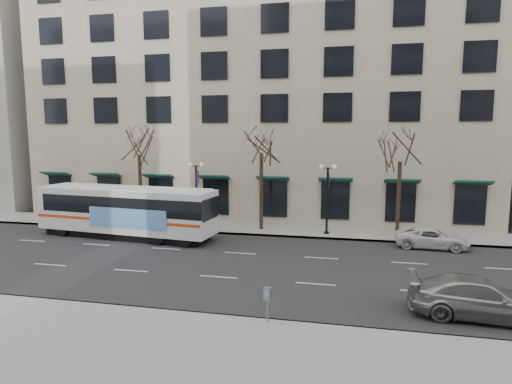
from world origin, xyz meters
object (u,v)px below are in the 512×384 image
(silver_car, at_px, (481,298))
(pay_station, at_px, (268,297))
(tree_far_right, at_px, (401,148))
(lamp_post_left, at_px, (196,192))
(lamp_post_right, at_px, (327,196))
(white_pickup, at_px, (432,238))
(tree_far_mid, at_px, (261,140))
(tree_far_left, at_px, (139,143))
(city_bus, at_px, (127,210))

(silver_car, bearing_deg, pay_station, 110.15)
(tree_far_right, relative_size, silver_car, 1.45)
(tree_far_right, distance_m, lamp_post_left, 15.40)
(lamp_post_right, distance_m, white_pickup, 7.54)
(tree_far_mid, distance_m, lamp_post_right, 6.41)
(lamp_post_left, height_order, silver_car, lamp_post_left)
(tree_far_left, relative_size, city_bus, 0.62)
(tree_far_left, xyz_separation_m, tree_far_right, (20.00, 0.00, -0.28))
(tree_far_left, height_order, silver_car, tree_far_left)
(tree_far_mid, bearing_deg, white_pickup, -12.33)
(tree_far_right, bearing_deg, pay_station, -111.96)
(tree_far_mid, height_order, city_bus, tree_far_mid)
(tree_far_mid, xyz_separation_m, lamp_post_right, (5.01, -0.60, -3.96))
(tree_far_right, bearing_deg, lamp_post_left, -177.71)
(lamp_post_right, bearing_deg, tree_far_right, 6.85)
(city_bus, distance_m, silver_car, 22.90)
(lamp_post_left, distance_m, white_pickup, 17.16)
(tree_far_left, relative_size, tree_far_right, 1.03)
(lamp_post_left, bearing_deg, tree_far_left, 173.17)
(tree_far_left, bearing_deg, lamp_post_left, -6.83)
(lamp_post_left, bearing_deg, silver_car, -37.80)
(city_bus, relative_size, pay_station, 10.02)
(lamp_post_right, distance_m, city_bus, 14.47)
(tree_far_left, xyz_separation_m, city_bus, (0.99, -4.05, -4.73))
(tree_far_right, bearing_deg, tree_far_left, 180.00)
(tree_far_left, height_order, lamp_post_left, tree_far_left)
(silver_car, bearing_deg, lamp_post_left, 55.52)
(silver_car, bearing_deg, white_pickup, 2.64)
(tree_far_left, relative_size, pay_station, 6.16)
(lamp_post_left, height_order, city_bus, lamp_post_left)
(lamp_post_left, bearing_deg, white_pickup, -6.75)
(lamp_post_left, xyz_separation_m, city_bus, (-4.02, -3.45, -0.97))
(tree_far_right, relative_size, lamp_post_left, 1.55)
(lamp_post_right, distance_m, pay_station, 15.68)
(tree_far_left, xyz_separation_m, pay_station, (13.51, -16.10, -5.57))
(lamp_post_right, bearing_deg, tree_far_left, 177.71)
(white_pickup, bearing_deg, tree_far_right, 39.70)
(tree_far_left, height_order, pay_station, tree_far_left)
(white_pickup, bearing_deg, lamp_post_left, 86.80)
(city_bus, bearing_deg, tree_far_right, 18.28)
(lamp_post_left, relative_size, lamp_post_right, 1.00)
(tree_far_left, height_order, tree_far_mid, tree_far_mid)
(city_bus, bearing_deg, tree_far_left, 109.93)
(white_pickup, bearing_deg, city_bus, 97.53)
(city_bus, xyz_separation_m, silver_car, (20.78, -9.55, -1.17))
(city_bus, relative_size, silver_car, 2.44)
(tree_far_mid, xyz_separation_m, white_pickup, (11.90, -2.60, -6.27))
(tree_far_left, bearing_deg, white_pickup, -6.77)
(tree_far_right, relative_size, pay_station, 5.96)
(tree_far_mid, relative_size, white_pickup, 1.86)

